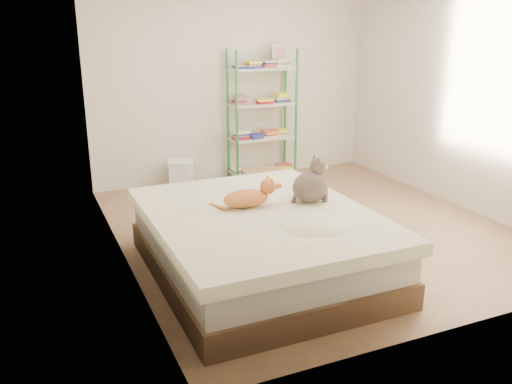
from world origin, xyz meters
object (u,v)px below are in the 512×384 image
grey_cat (311,180)px  cardboard_box (264,185)px  orange_cat (246,196)px  white_bin (181,174)px  bed (259,243)px  shelf_unit (262,114)px

grey_cat → cardboard_box: size_ratio=0.70×
orange_cat → white_bin: bearing=89.5°
bed → grey_cat: grey_cat is taller
bed → grey_cat: size_ratio=5.57×
shelf_unit → cardboard_box: size_ratio=3.15×
cardboard_box → white_bin: size_ratio=1.42×
grey_cat → white_bin: (-0.42, 2.56, -0.56)m
bed → orange_cat: size_ratio=4.66×
bed → orange_cat: orange_cat is taller
cardboard_box → white_bin: 1.12m
shelf_unit → white_bin: size_ratio=4.47×
orange_cat → white_bin: orange_cat is taller
shelf_unit → cardboard_box: bearing=-113.0°
orange_cat → grey_cat: grey_cat is taller
orange_cat → white_bin: (0.13, 2.46, -0.46)m
bed → cardboard_box: bearing=64.3°
bed → grey_cat: (0.50, 0.06, 0.47)m
shelf_unit → bed: bearing=-114.8°
bed → orange_cat: (-0.05, 0.16, 0.37)m
grey_cat → shelf_unit: shelf_unit is taller
orange_cat → bed: bearing=-69.0°
grey_cat → shelf_unit: size_ratio=0.22×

